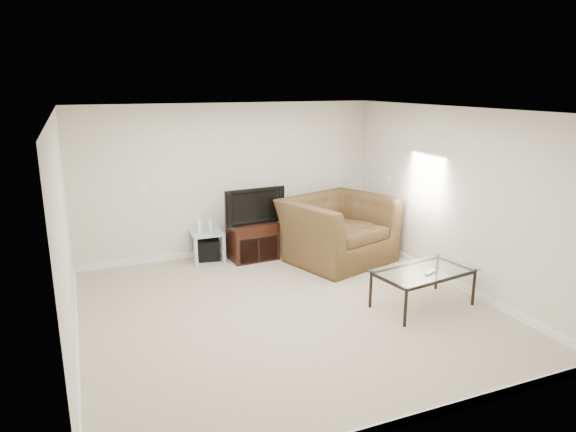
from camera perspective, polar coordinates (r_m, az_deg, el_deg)
name	(u,v)px	position (r m, az deg, el deg)	size (l,w,h in m)	color
floor	(288,310)	(6.65, -0.01, -10.39)	(5.00, 5.00, 0.00)	tan
ceiling	(288,110)	(6.03, -0.01, 11.68)	(5.00, 5.00, 0.00)	white
wall_back	(230,180)	(8.53, -6.48, 3.99)	(5.00, 0.02, 2.50)	silver
wall_left	(65,238)	(5.78, -23.57, -2.29)	(0.02, 5.00, 2.50)	silver
wall_right	(453,198)	(7.52, 17.88, 1.93)	(0.02, 5.00, 2.50)	silver
plate_back	(143,187)	(8.25, -15.84, 3.16)	(0.12, 0.02, 0.12)	white
plate_right_switch	(388,179)	(8.76, 11.10, 4.09)	(0.02, 0.09, 0.13)	white
plate_right_outlet	(396,238)	(8.74, 11.88, -2.39)	(0.02, 0.08, 0.12)	white
tv_stand	(253,240)	(8.40, -3.95, -2.72)	(0.74, 0.52, 0.62)	black
dvd_player	(253,229)	(8.31, -3.87, -1.44)	(0.40, 0.28, 0.06)	black
television	(253,205)	(8.22, -3.94, 1.23)	(0.94, 0.19, 0.58)	black
side_table	(207,246)	(8.45, -9.01, -3.27)	(0.50, 0.50, 0.48)	#A2B7CA
subwoofer	(209,249)	(8.50, -8.82, -3.66)	(0.34, 0.34, 0.34)	black
game_console	(199,226)	(8.31, -9.88, -1.10)	(0.05, 0.16, 0.22)	white
game_case	(210,226)	(8.35, -8.67, -1.08)	(0.05, 0.14, 0.19)	silver
recliner	(338,219)	(8.24, 5.57, -0.35)	(1.58, 1.03, 1.38)	#4D3622
coffee_table	(423,288)	(6.88, 14.72, -7.74)	(1.28, 0.72, 0.50)	black
remote	(430,272)	(6.68, 15.52, -6.06)	(0.20, 0.06, 0.02)	#B2B2B7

